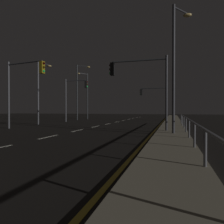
{
  "coord_description": "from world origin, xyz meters",
  "views": [
    {
      "loc": [
        7.08,
        -2.1,
        1.62
      ],
      "look_at": [
        -1.41,
        27.63,
        1.26
      ],
      "focal_mm": 34.46,
      "sensor_mm": 36.0,
      "label": 1
    }
  ],
  "objects_px": {
    "street_lamp_across_street": "(40,86)",
    "street_lamp_far_end": "(79,87)",
    "traffic_light_far_right": "(154,96)",
    "traffic_light_mid_left": "(75,92)",
    "traffic_light_mid_right": "(140,78)",
    "street_lamp_corner": "(176,58)",
    "traffic_light_near_right": "(23,81)",
    "street_lamp_median": "(86,92)"
  },
  "relations": [
    {
      "from": "traffic_light_mid_left",
      "to": "street_lamp_corner",
      "type": "height_order",
      "value": "street_lamp_corner"
    },
    {
      "from": "street_lamp_median",
      "to": "street_lamp_corner",
      "type": "bearing_deg",
      "value": -53.53
    },
    {
      "from": "street_lamp_corner",
      "to": "street_lamp_across_street",
      "type": "height_order",
      "value": "street_lamp_corner"
    },
    {
      "from": "traffic_light_near_right",
      "to": "street_lamp_median",
      "type": "height_order",
      "value": "street_lamp_median"
    },
    {
      "from": "street_lamp_across_street",
      "to": "street_lamp_far_end",
      "type": "distance_m",
      "value": 9.96
    },
    {
      "from": "traffic_light_mid_left",
      "to": "street_lamp_corner",
      "type": "bearing_deg",
      "value": -42.35
    },
    {
      "from": "street_lamp_median",
      "to": "street_lamp_across_street",
      "type": "height_order",
      "value": "street_lamp_median"
    },
    {
      "from": "street_lamp_corner",
      "to": "street_lamp_far_end",
      "type": "xyz_separation_m",
      "value": [
        -14.1,
        16.19,
        0.12
      ]
    },
    {
      "from": "traffic_light_near_right",
      "to": "street_lamp_corner",
      "type": "relative_size",
      "value": 0.71
    },
    {
      "from": "traffic_light_near_right",
      "to": "street_lamp_far_end",
      "type": "distance_m",
      "value": 15.56
    },
    {
      "from": "traffic_light_mid_left",
      "to": "street_lamp_far_end",
      "type": "relative_size",
      "value": 0.67
    },
    {
      "from": "street_lamp_across_street",
      "to": "traffic_light_near_right",
      "type": "bearing_deg",
      "value": -68.99
    },
    {
      "from": "traffic_light_mid_right",
      "to": "street_lamp_far_end",
      "type": "xyz_separation_m",
      "value": [
        -11.62,
        14.77,
        1.11
      ]
    },
    {
      "from": "traffic_light_mid_left",
      "to": "street_lamp_median",
      "type": "relative_size",
      "value": 0.73
    },
    {
      "from": "traffic_light_mid_left",
      "to": "street_lamp_across_street",
      "type": "xyz_separation_m",
      "value": [
        -1.65,
        -5.1,
        0.28
      ]
    },
    {
      "from": "traffic_light_mid_right",
      "to": "traffic_light_mid_left",
      "type": "xyz_separation_m",
      "value": [
        -10.0,
        9.95,
        0.02
      ]
    },
    {
      "from": "traffic_light_near_right",
      "to": "street_lamp_across_street",
      "type": "distance_m",
      "value": 5.86
    },
    {
      "from": "traffic_light_mid_left",
      "to": "street_lamp_across_street",
      "type": "bearing_deg",
      "value": -107.88
    },
    {
      "from": "traffic_light_near_right",
      "to": "traffic_light_mid_left",
      "type": "height_order",
      "value": "traffic_light_near_right"
    },
    {
      "from": "traffic_light_mid_left",
      "to": "street_lamp_across_street",
      "type": "height_order",
      "value": "street_lamp_across_street"
    },
    {
      "from": "street_lamp_corner",
      "to": "street_lamp_median",
      "type": "bearing_deg",
      "value": 126.47
    },
    {
      "from": "traffic_light_far_right",
      "to": "street_lamp_corner",
      "type": "height_order",
      "value": "street_lamp_corner"
    },
    {
      "from": "traffic_light_far_right",
      "to": "street_lamp_median",
      "type": "bearing_deg",
      "value": 172.7
    },
    {
      "from": "traffic_light_mid_left",
      "to": "traffic_light_mid_right",
      "type": "bearing_deg",
      "value": -44.87
    },
    {
      "from": "street_lamp_corner",
      "to": "street_lamp_far_end",
      "type": "height_order",
      "value": "street_lamp_far_end"
    },
    {
      "from": "street_lamp_corner",
      "to": "street_lamp_far_end",
      "type": "bearing_deg",
      "value": 131.05
    },
    {
      "from": "traffic_light_far_right",
      "to": "traffic_light_mid_left",
      "type": "height_order",
      "value": "traffic_light_mid_left"
    },
    {
      "from": "traffic_light_far_right",
      "to": "street_lamp_median",
      "type": "xyz_separation_m",
      "value": [
        -11.46,
        1.47,
        1.06
      ]
    },
    {
      "from": "traffic_light_mid_right",
      "to": "traffic_light_mid_left",
      "type": "relative_size",
      "value": 0.94
    },
    {
      "from": "traffic_light_mid_left",
      "to": "street_lamp_far_end",
      "type": "height_order",
      "value": "street_lamp_far_end"
    },
    {
      "from": "traffic_light_mid_right",
      "to": "street_lamp_across_street",
      "type": "bearing_deg",
      "value": 157.39
    },
    {
      "from": "traffic_light_far_right",
      "to": "street_lamp_across_street",
      "type": "height_order",
      "value": "street_lamp_across_street"
    },
    {
      "from": "street_lamp_corner",
      "to": "traffic_light_far_right",
      "type": "bearing_deg",
      "value": 99.03
    },
    {
      "from": "traffic_light_far_right",
      "to": "street_lamp_corner",
      "type": "xyz_separation_m",
      "value": [
        2.84,
        -17.88,
        1.31
      ]
    },
    {
      "from": "traffic_light_mid_right",
      "to": "street_lamp_across_street",
      "type": "relative_size",
      "value": 0.77
    },
    {
      "from": "traffic_light_near_right",
      "to": "street_lamp_corner",
      "type": "distance_m",
      "value": 12.08
    },
    {
      "from": "traffic_light_far_right",
      "to": "traffic_light_mid_left",
      "type": "xyz_separation_m",
      "value": [
        -9.63,
        -6.51,
        0.34
      ]
    },
    {
      "from": "street_lamp_far_end",
      "to": "traffic_light_far_right",
      "type": "bearing_deg",
      "value": 8.51
    },
    {
      "from": "street_lamp_far_end",
      "to": "street_lamp_corner",
      "type": "bearing_deg",
      "value": -48.95
    },
    {
      "from": "traffic_light_mid_right",
      "to": "street_lamp_across_street",
      "type": "xyz_separation_m",
      "value": [
        -11.65,
        4.85,
        0.3
      ]
    },
    {
      "from": "traffic_light_mid_left",
      "to": "street_lamp_corner",
      "type": "relative_size",
      "value": 0.7
    },
    {
      "from": "street_lamp_corner",
      "to": "street_lamp_across_street",
      "type": "xyz_separation_m",
      "value": [
        -14.12,
        6.27,
        -0.69
      ]
    }
  ]
}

